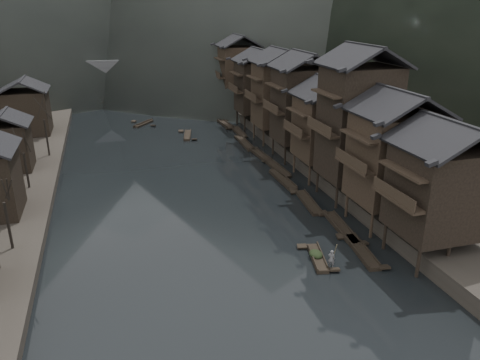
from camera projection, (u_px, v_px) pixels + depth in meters
name	position (u px, v px, depth m)	size (l,w,h in m)	color
water	(215.00, 241.00, 43.23)	(300.00, 300.00, 0.00)	black
right_bank	(347.00, 114.00, 87.93)	(40.00, 200.00, 1.80)	#2D2823
stilt_houses	(306.00, 96.00, 62.25)	(9.00, 67.60, 16.95)	black
left_houses	(1.00, 141.00, 53.92)	(8.10, 53.20, 8.73)	black
bare_trees	(19.00, 163.00, 44.89)	(3.59, 43.18, 7.19)	black
moored_sampans	(258.00, 153.00, 67.94)	(2.49, 67.78, 0.47)	black
midriver_boats	(155.00, 114.00, 91.37)	(14.34, 41.30, 0.45)	black
stone_bridge	(141.00, 75.00, 106.02)	(40.00, 6.00, 9.00)	#4C4C4F
hero_sampan	(317.00, 258.00, 40.04)	(2.06, 5.09, 0.44)	black
cargo_heap	(316.00, 251.00, 40.02)	(1.11, 1.45, 0.66)	black
boatman	(332.00, 256.00, 38.24)	(0.58, 0.38, 1.58)	slate
bamboo_pole	(336.00, 227.00, 37.37)	(0.06, 0.06, 4.70)	#8C7A51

